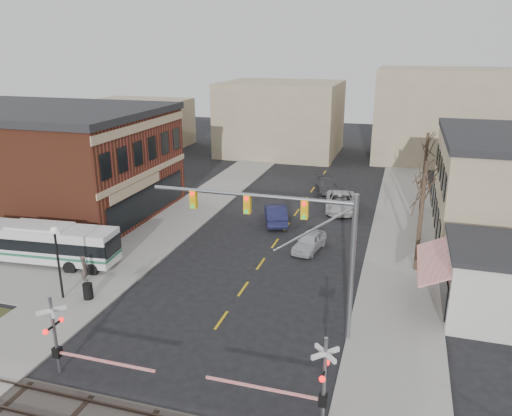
{
  "coord_description": "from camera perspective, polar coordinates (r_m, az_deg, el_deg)",
  "views": [
    {
      "loc": [
        9.02,
        -21.17,
        14.77
      ],
      "look_at": [
        -0.93,
        11.91,
        3.5
      ],
      "focal_mm": 35.0,
      "sensor_mm": 36.0,
      "label": 1
    }
  ],
  "objects": [
    {
      "name": "pedestrian_near",
      "position": [
        34.3,
        -19.0,
        -6.6
      ],
      "size": [
        0.66,
        0.78,
        1.82
      ],
      "primitive_type": "imported",
      "rotation": [
        0.0,
        0.0,
        1.98
      ],
      "color": "#4C423D",
      "rests_on": "sidewalk_west"
    },
    {
      "name": "sidewalk_west",
      "position": [
        47.48,
        -7.11,
        -0.12
      ],
      "size": [
        5.0,
        60.0,
        0.12
      ],
      "primitive_type": "cube",
      "color": "gray",
      "rests_on": "ground"
    },
    {
      "name": "car_c",
      "position": [
        47.46,
        9.65,
        0.72
      ],
      "size": [
        3.51,
        6.23,
        1.64
      ],
      "primitive_type": "imported",
      "rotation": [
        0.0,
        0.0,
        0.14
      ],
      "color": "#B4B4B4",
      "rests_on": "ground"
    },
    {
      "name": "pedestrian_far",
      "position": [
        38.68,
        -16.68,
        -3.63
      ],
      "size": [
        1.03,
        1.05,
        1.7
      ],
      "primitive_type": "imported",
      "rotation": [
        0.0,
        0.0,
        0.84
      ],
      "color": "#313156",
      "rests_on": "sidewalk_west"
    },
    {
      "name": "street_lamp",
      "position": [
        31.83,
        -21.84,
        -4.27
      ],
      "size": [
        0.44,
        0.44,
        4.6
      ],
      "color": "black",
      "rests_on": "sidewalk_west"
    },
    {
      "name": "rr_crossing_east",
      "position": [
        21.33,
        6.58,
        -18.94
      ],
      "size": [
        5.6,
        1.36,
        4.0
      ],
      "color": "gray",
      "rests_on": "ground"
    },
    {
      "name": "ground",
      "position": [
        27.35,
        -5.51,
        -14.72
      ],
      "size": [
        160.0,
        160.0,
        0.0
      ],
      "primitive_type": "plane",
      "color": "black",
      "rests_on": "ground"
    },
    {
      "name": "brick_building",
      "position": [
        52.7,
        -26.94,
        5.21
      ],
      "size": [
        30.4,
        15.4,
        9.6
      ],
      "color": "brown",
      "rests_on": "ground"
    },
    {
      "name": "sidewalk_east",
      "position": [
        43.73,
        16.38,
        -2.36
      ],
      "size": [
        5.0,
        60.0,
        0.12
      ],
      "primitive_type": "cube",
      "color": "gray",
      "rests_on": "ground"
    },
    {
      "name": "tree_east_c",
      "position": [
        48.49,
        18.66,
        3.94
      ],
      "size": [
        0.28,
        0.28,
        7.2
      ],
      "color": "#382B21",
      "rests_on": "sidewalk_east"
    },
    {
      "name": "car_b",
      "position": [
        43.44,
        2.27,
        -0.67
      ],
      "size": [
        3.28,
        5.29,
        1.64
      ],
      "primitive_type": "imported",
      "rotation": [
        0.0,
        0.0,
        3.47
      ],
      "color": "#17183A",
      "rests_on": "ground"
    },
    {
      "name": "car_a",
      "position": [
        37.92,
        6.12,
        -3.83
      ],
      "size": [
        2.33,
        4.28,
        1.38
      ],
      "primitive_type": "imported",
      "rotation": [
        0.0,
        0.0,
        -0.18
      ],
      "color": "#ACADB1",
      "rests_on": "ground"
    },
    {
      "name": "traffic_signal_mast",
      "position": [
        25.45,
        4.52,
        -2.67
      ],
      "size": [
        10.86,
        0.3,
        8.0
      ],
      "color": "gray",
      "rests_on": "ground"
    },
    {
      "name": "tree_east_b",
      "position": [
        40.87,
        18.53,
        0.76
      ],
      "size": [
        0.28,
        0.28,
        6.3
      ],
      "color": "#382B21",
      "rests_on": "sidewalk_east"
    },
    {
      "name": "transit_bus",
      "position": [
        38.17,
        -23.24,
        -3.66
      ],
      "size": [
        11.01,
        3.3,
        2.79
      ],
      "color": "silver",
      "rests_on": "ground"
    },
    {
      "name": "trash_bin",
      "position": [
        32.27,
        -18.65,
        -9.0
      ],
      "size": [
        0.6,
        0.6,
        0.97
      ],
      "primitive_type": "cylinder",
      "color": "black",
      "rests_on": "sidewalk_west"
    },
    {
      "name": "car_d",
      "position": [
        52.7,
        8.09,
        2.45
      ],
      "size": [
        3.51,
        5.5,
        1.48
      ],
      "primitive_type": "imported",
      "rotation": [
        0.0,
        0.0,
        0.3
      ],
      "color": "#3B3A3F",
      "rests_on": "ground"
    },
    {
      "name": "rr_crossing_west",
      "position": [
        25.36,
        -21.22,
        -13.61
      ],
      "size": [
        5.6,
        1.36,
        4.0
      ],
      "color": "gray",
      "rests_on": "ground"
    },
    {
      "name": "tree_east_a",
      "position": [
        35.07,
        18.24,
        -1.63
      ],
      "size": [
        0.28,
        0.28,
        6.75
      ],
      "color": "#382B21",
      "rests_on": "sidewalk_east"
    }
  ]
}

